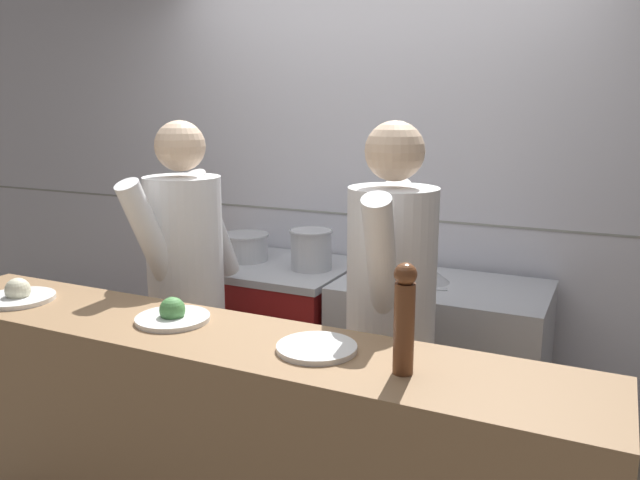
{
  "coord_description": "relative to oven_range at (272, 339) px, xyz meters",
  "views": [
    {
      "loc": [
        1.27,
        -1.99,
        1.77
      ],
      "look_at": [
        0.02,
        0.61,
        1.15
      ],
      "focal_mm": 35.0,
      "sensor_mm": 36.0,
      "label": 1
    }
  ],
  "objects": [
    {
      "name": "prep_counter",
      "position": [
        0.99,
        -0.0,
        -0.0
      ],
      "size": [
        1.03,
        0.65,
        0.9
      ],
      "color": "#B7BABF",
      "rests_on": "ground_plane"
    },
    {
      "name": "pepper_mill",
      "position": [
        1.22,
        -1.33,
        0.73
      ],
      "size": [
        0.07,
        0.07,
        0.33
      ],
      "color": "brown",
      "rests_on": "pass_counter"
    },
    {
      "name": "chef_sous",
      "position": [
        0.96,
        -0.72,
        0.5
      ],
      "size": [
        0.4,
        0.75,
        1.72
      ],
      "rotation": [
        0.0,
        0.0,
        0.16
      ],
      "color": "black",
      "rests_on": "ground_plane"
    },
    {
      "name": "mixing_bowl_steel",
      "position": [
        0.9,
        0.01,
        0.5
      ],
      "size": [
        0.24,
        0.24,
        0.09
      ],
      "color": "#B7BABF",
      "rests_on": "prep_counter"
    },
    {
      "name": "plated_dish_main",
      "position": [
        -0.38,
        -1.34,
        0.58
      ],
      "size": [
        0.28,
        0.28,
        0.1
      ],
      "color": "white",
      "rests_on": "pass_counter"
    },
    {
      "name": "oven_range",
      "position": [
        0.0,
        0.0,
        0.0
      ],
      "size": [
        0.9,
        0.71,
        0.9
      ],
      "color": "maroon",
      "rests_on": "ground_plane"
    },
    {
      "name": "chefs_knife",
      "position": [
        0.82,
        -0.16,
        0.46
      ],
      "size": [
        0.36,
        0.15,
        0.02
      ],
      "color": "#B7BABF",
      "rests_on": "prep_counter"
    },
    {
      "name": "wall_back_tiled",
      "position": [
        0.46,
        0.4,
        0.85
      ],
      "size": [
        8.0,
        0.06,
        2.6
      ],
      "color": "silver",
      "rests_on": "ground_plane"
    },
    {
      "name": "stock_pot",
      "position": [
        -0.17,
        0.01,
        0.53
      ],
      "size": [
        0.27,
        0.27,
        0.15
      ],
      "color": "#B7BABF",
      "rests_on": "oven_range"
    },
    {
      "name": "plated_dish_appetiser",
      "position": [
        0.33,
        -1.26,
        0.58
      ],
      "size": [
        0.27,
        0.27,
        0.09
      ],
      "color": "white",
      "rests_on": "pass_counter"
    },
    {
      "name": "pass_counter",
      "position": [
        0.53,
        -1.3,
        0.05
      ],
      "size": [
        2.59,
        0.45,
        1.01
      ],
      "color": "#93704C",
      "rests_on": "ground_plane"
    },
    {
      "name": "chef_head_cook",
      "position": [
        -0.04,
        -0.71,
        0.5
      ],
      "size": [
        0.37,
        0.75,
        1.71
      ],
      "rotation": [
        0.0,
        0.0,
        -0.07
      ],
      "color": "black",
      "rests_on": "ground_plane"
    },
    {
      "name": "plated_dish_dessert",
      "position": [
        0.92,
        -1.29,
        0.57
      ],
      "size": [
        0.26,
        0.26,
        0.02
      ],
      "color": "white",
      "rests_on": "pass_counter"
    },
    {
      "name": "sauce_pot",
      "position": [
        0.26,
        -0.01,
        0.56
      ],
      "size": [
        0.23,
        0.23,
        0.22
      ],
      "color": "#B7BABF",
      "rests_on": "oven_range"
    }
  ]
}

